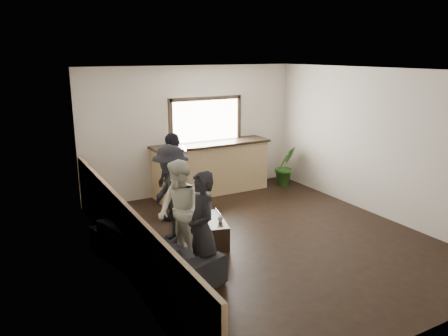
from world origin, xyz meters
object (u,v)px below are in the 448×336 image
person_a (202,228)px  coffee_table (209,231)px  sofa (153,247)px  person_d (174,176)px  cup_a (202,214)px  person_c (171,194)px  potted_plant (285,166)px  cup_b (220,219)px  bar_counter (211,165)px  person_b (180,212)px

person_a → coffee_table: bearing=154.5°
sofa → person_d: person_d is taller
sofa → person_a: person_a is taller
cup_a → person_c: person_c is taller
person_a → potted_plant: bearing=135.4°
coffee_table → cup_b: (0.12, -0.17, 0.24)m
potted_plant → person_d: person_d is taller
sofa → cup_a: 1.25m
person_a → person_c: person_c is taller
cup_a → potted_plant: bearing=30.7°
cup_a → person_a: size_ratio=0.08×
bar_counter → sofa: (-2.37, -2.77, -0.32)m
bar_counter → coffee_table: 2.70m
bar_counter → cup_b: bar_counter is taller
person_b → coffee_table: bearing=112.7°
sofa → coffee_table: size_ratio=2.46×
cup_b → person_d: 1.50m
bar_counter → sofa: bearing=-130.5°
sofa → potted_plant: 4.82m
person_c → cup_b: bearing=48.1°
cup_b → person_a: person_a is taller
cup_a → potted_plant: 3.58m
cup_a → person_c: 0.63m
person_b → sofa: bearing=-89.2°
cup_b → bar_counter: bearing=65.9°
sofa → cup_a: (1.09, 0.60, 0.12)m
cup_b → potted_plant: 3.65m
sofa → person_d: size_ratio=1.32×
bar_counter → person_a: bar_counter is taller
potted_plant → person_a: bearing=-139.9°
bar_counter → person_c: (-1.76, -2.00, 0.18)m
potted_plant → person_b: (-3.71, -2.38, 0.30)m
potted_plant → person_a: (-3.71, -3.13, 0.31)m
potted_plant → person_c: 3.94m
bar_counter → person_b: size_ratio=1.74×
coffee_table → person_c: person_c is taller
bar_counter → sofa: bar_counter is taller
person_b → person_c: (0.16, 0.71, 0.04)m
coffee_table → potted_plant: (3.05, 2.01, 0.27)m
potted_plant → bar_counter: bearing=169.2°
bar_counter → coffee_table: bearing=-118.0°
coffee_table → potted_plant: size_ratio=0.94×
bar_counter → potted_plant: 1.83m
potted_plant → person_c: bearing=-154.9°
cup_a → potted_plant: (3.08, 1.83, 0.03)m
person_c → person_d: (0.43, 0.91, 0.01)m
cup_a → person_a: bearing=-116.1°
cup_b → person_c: size_ratio=0.06×
cup_b → person_d: person_d is taller
sofa → bar_counter: bearing=-56.9°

